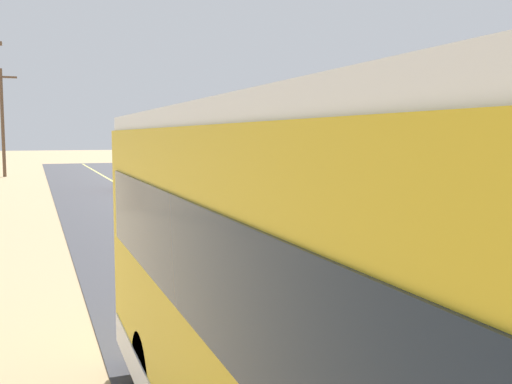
{
  "coord_description": "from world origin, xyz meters",
  "views": [
    {
      "loc": [
        -4.78,
        -4.99,
        3.01
      ],
      "look_at": [
        0.0,
        7.36,
        1.71
      ],
      "focal_mm": 40.32,
      "sensor_mm": 36.0,
      "label": 1
    }
  ],
  "objects_px": {
    "livestock_truck": "(249,171)",
    "car_far": "(145,171)",
    "boulder_mid_field": "(398,176)",
    "bus": "(465,366)",
    "power_pole_far": "(2,119)"
  },
  "relations": [
    {
      "from": "livestock_truck",
      "to": "car_far",
      "type": "height_order",
      "value": "livestock_truck"
    },
    {
      "from": "bus",
      "to": "boulder_mid_field",
      "type": "xyz_separation_m",
      "value": [
        20.67,
        30.05,
        -1.41
      ]
    },
    {
      "from": "livestock_truck",
      "to": "boulder_mid_field",
      "type": "bearing_deg",
      "value": 40.92
    },
    {
      "from": "car_far",
      "to": "bus",
      "type": "bearing_deg",
      "value": -96.85
    },
    {
      "from": "power_pole_far",
      "to": "boulder_mid_field",
      "type": "height_order",
      "value": "power_pole_far"
    },
    {
      "from": "boulder_mid_field",
      "to": "bus",
      "type": "bearing_deg",
      "value": -124.52
    },
    {
      "from": "livestock_truck",
      "to": "boulder_mid_field",
      "type": "height_order",
      "value": "livestock_truck"
    },
    {
      "from": "car_far",
      "to": "power_pole_far",
      "type": "height_order",
      "value": "power_pole_far"
    },
    {
      "from": "boulder_mid_field",
      "to": "livestock_truck",
      "type": "bearing_deg",
      "value": -139.08
    },
    {
      "from": "car_far",
      "to": "power_pole_far",
      "type": "distance_m",
      "value": 16.47
    },
    {
      "from": "livestock_truck",
      "to": "car_far",
      "type": "relative_size",
      "value": 2.1
    },
    {
      "from": "car_far",
      "to": "boulder_mid_field",
      "type": "xyz_separation_m",
      "value": [
        17.14,
        0.68,
        -0.75
      ]
    },
    {
      "from": "car_far",
      "to": "boulder_mid_field",
      "type": "distance_m",
      "value": 17.17
    },
    {
      "from": "power_pole_far",
      "to": "boulder_mid_field",
      "type": "bearing_deg",
      "value": -28.48
    },
    {
      "from": "power_pole_far",
      "to": "boulder_mid_field",
      "type": "relative_size",
      "value": 8.25
    }
  ]
}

